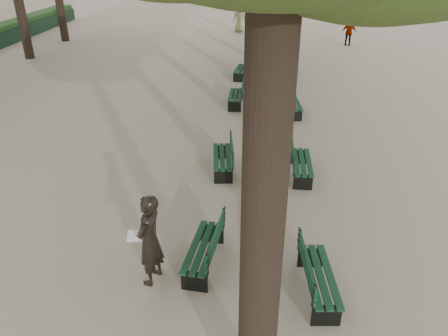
{
  "coord_description": "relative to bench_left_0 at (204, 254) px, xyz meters",
  "views": [
    {
      "loc": [
        1.42,
        -6.18,
        6.0
      ],
      "look_at": [
        0.6,
        3.0,
        1.2
      ],
      "focal_mm": 35.0,
      "sensor_mm": 36.0,
      "label": 1
    }
  ],
  "objects": [
    {
      "name": "pedestrian_d",
      "position": [
        -0.81,
        26.4,
        0.69
      ],
      "size": [
        1.01,
        0.62,
        1.92
      ],
      "primitive_type": "imported",
      "rotation": [
        0.0,
        0.0,
        3.41
      ],
      "color": "#262628",
      "rests_on": "ground"
    },
    {
      "name": "bench_right_2",
      "position": [
        2.27,
        9.2,
        0.0
      ],
      "size": [
        0.74,
        1.85,
        0.92
      ],
      "color": "black",
      "rests_on": "ground"
    },
    {
      "name": "bench_left_3",
      "position": [
        0.0,
        14.16,
        0.0
      ],
      "size": [
        0.75,
        1.85,
        0.92
      ],
      "color": "black",
      "rests_on": "ground"
    },
    {
      "name": "bench_left_2",
      "position": [
        0.0,
        10.03,
        0.0
      ],
      "size": [
        0.57,
        1.8,
        0.92
      ],
      "color": "black",
      "rests_on": "ground"
    },
    {
      "name": "bench_left_0",
      "position": [
        0.0,
        0.0,
        0.0
      ],
      "size": [
        0.76,
        1.85,
        0.92
      ],
      "color": "black",
      "rests_on": "ground"
    },
    {
      "name": "bench_right_1",
      "position": [
        2.27,
        4.1,
        0.0
      ],
      "size": [
        0.57,
        1.8,
        0.92
      ],
      "color": "black",
      "rests_on": "ground"
    },
    {
      "name": "pedestrian_c",
      "position": [
        6.48,
        22.32,
        0.54
      ],
      "size": [
        1.0,
        0.52,
        1.63
      ],
      "primitive_type": "imported",
      "rotation": [
        0.0,
        0.0,
        2.93
      ],
      "color": "#262628",
      "rests_on": "ground"
    },
    {
      "name": "bench_left_1",
      "position": [
        -0.0,
        4.24,
        0.0
      ],
      "size": [
        0.77,
        1.85,
        0.92
      ],
      "color": "black",
      "rests_on": "ground"
    },
    {
      "name": "man_with_map",
      "position": [
        -0.95,
        -0.54,
        0.69
      ],
      "size": [
        0.72,
        0.84,
        1.93
      ],
      "color": "black",
      "rests_on": "ground"
    },
    {
      "name": "ground",
      "position": [
        -0.37,
        -0.91,
        -0.27
      ],
      "size": [
        120.0,
        120.0,
        0.0
      ],
      "primitive_type": "plane",
      "color": "tan",
      "rests_on": "ground"
    },
    {
      "name": "bench_right_3",
      "position": [
        2.27,
        14.49,
        0.0
      ],
      "size": [
        0.74,
        1.85,
        0.92
      ],
      "color": "black",
      "rests_on": "ground"
    },
    {
      "name": "bench_right_0",
      "position": [
        2.27,
        -0.64,
        0.0
      ],
      "size": [
        0.73,
        1.84,
        0.92
      ],
      "color": "black",
      "rests_on": "ground"
    },
    {
      "name": "pedestrian_b",
      "position": [
        1.37,
        24.6,
        0.54
      ],
      "size": [
        1.05,
        0.85,
        1.62
      ],
      "primitive_type": "imported",
      "rotation": [
        0.0,
        0.0,
        3.73
      ],
      "color": "#262628",
      "rests_on": "ground"
    }
  ]
}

